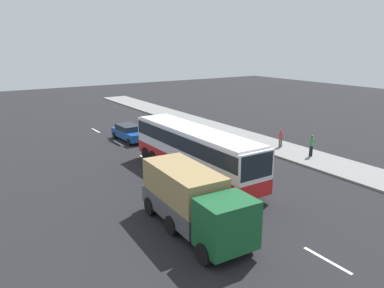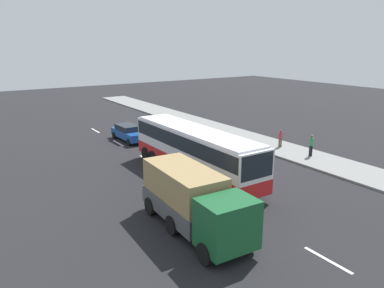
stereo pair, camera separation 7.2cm
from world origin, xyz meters
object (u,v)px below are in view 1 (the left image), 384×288
cargo_truck (193,199)px  pedestrian_near_curb (281,137)px  coach_bus (194,147)px  pedestrian_at_crossing (312,144)px  car_blue_saloon (129,132)px

cargo_truck → pedestrian_near_curb: bearing=121.6°
cargo_truck → coach_bus: bearing=148.5°
pedestrian_near_curb → pedestrian_at_crossing: pedestrian_at_crossing is taller
cargo_truck → car_blue_saloon: bearing=168.5°
coach_bus → cargo_truck: size_ratio=1.69×
pedestrian_near_curb → pedestrian_at_crossing: 3.31m
car_blue_saloon → pedestrian_near_curb: pedestrian_near_curb is taller
cargo_truck → car_blue_saloon: 18.43m
car_blue_saloon → cargo_truck: bearing=-16.0°
cargo_truck → pedestrian_near_curb: cargo_truck is taller
car_blue_saloon → pedestrian_at_crossing: pedestrian_at_crossing is taller
cargo_truck → pedestrian_at_crossing: 15.19m
cargo_truck → pedestrian_near_curb: 16.52m
pedestrian_near_curb → cargo_truck: bearing=154.5°
pedestrian_at_crossing → cargo_truck: bearing=129.1°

